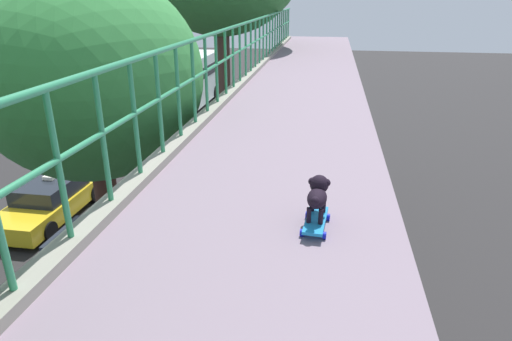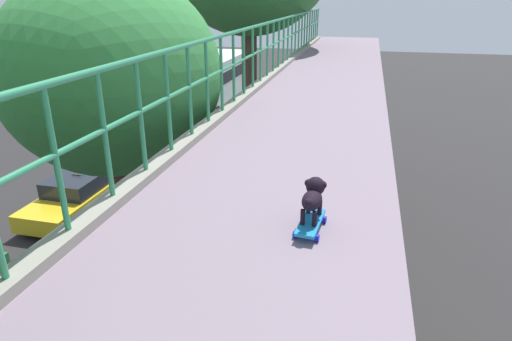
{
  "view_description": "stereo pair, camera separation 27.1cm",
  "coord_description": "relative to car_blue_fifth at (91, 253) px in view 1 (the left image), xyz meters",
  "views": [
    {
      "loc": [
        1.47,
        -2.14,
        7.07
      ],
      "look_at": [
        0.9,
        1.33,
        5.66
      ],
      "focal_mm": 30.84,
      "sensor_mm": 36.0,
      "label": 1
    },
    {
      "loc": [
        1.74,
        -2.08,
        7.07
      ],
      "look_at": [
        0.9,
        1.33,
        5.66
      ],
      "focal_mm": 30.84,
      "sensor_mm": 36.0,
      "label": 2
    }
  ],
  "objects": [
    {
      "name": "car_yellow_cab_sixth",
      "position": [
        -2.98,
        2.74,
        0.05
      ],
      "size": [
        1.87,
        4.48,
        1.44
      ],
      "color": "gold",
      "rests_on": "ground"
    },
    {
      "name": "roadside_tree_mid",
      "position": [
        2.28,
        -2.76,
        5.21
      ],
      "size": [
        3.6,
        3.6,
        7.5
      ],
      "color": "#503028",
      "rests_on": "ground"
    },
    {
      "name": "small_dog",
      "position": [
        6.02,
        -6.22,
        5.08
      ],
      "size": [
        0.18,
        0.38,
        0.3
      ],
      "color": "black",
      "rests_on": "toy_skateboard"
    },
    {
      "name": "green_railing",
      "position": [
        4.33,
        -7.14,
        5.12
      ],
      "size": [
        0.2,
        32.57,
        1.15
      ],
      "color": "gray",
      "rests_on": "overpass_deck"
    },
    {
      "name": "city_bus",
      "position": [
        -3.23,
        17.56,
        1.28
      ],
      "size": [
        2.72,
        10.22,
        3.29
      ],
      "color": "white",
      "rests_on": "ground"
    },
    {
      "name": "car_blue_fifth",
      "position": [
        0.0,
        0.0,
        0.0
      ],
      "size": [
        2.01,
        4.1,
        1.26
      ],
      "color": "navy",
      "rests_on": "ground"
    },
    {
      "name": "overpass_deck",
      "position": [
        5.49,
        -7.14,
        4.6
      ],
      "size": [
        2.42,
        34.28,
        0.46
      ],
      "color": "gray",
      "rests_on": "bridge_pier"
    },
    {
      "name": "toy_skateboard",
      "position": [
        6.01,
        -6.29,
        4.89
      ],
      "size": [
        0.22,
        0.46,
        0.08
      ],
      "color": "#1B82C5",
      "rests_on": "overpass_deck"
    },
    {
      "name": "bridge_pier",
      "position": [
        5.49,
        -4.33,
        1.89
      ],
      "size": [
        1.52,
        1.52,
        4.95
      ],
      "primitive_type": "cylinder",
      "color": "gray",
      "rests_on": "ground"
    }
  ]
}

